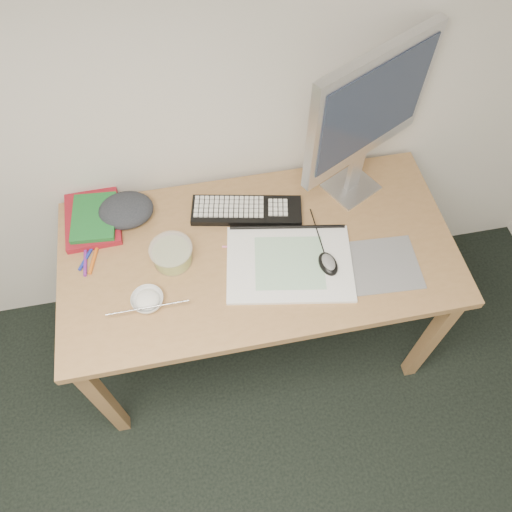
# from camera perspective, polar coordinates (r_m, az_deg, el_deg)

# --- Properties ---
(desk) EXTENTS (1.40, 0.70, 0.75)m
(desk) POSITION_cam_1_polar(r_m,az_deg,el_deg) (1.84, 0.24, -0.73)
(desk) COLOR #A67A4C
(desk) RESTS_ON ground
(mousepad) EXTENTS (0.25, 0.23, 0.00)m
(mousepad) POSITION_cam_1_polar(r_m,az_deg,el_deg) (1.79, 14.39, -0.98)
(mousepad) COLOR gray
(mousepad) RESTS_ON desk
(sketchpad) EXTENTS (0.48, 0.38, 0.01)m
(sketchpad) POSITION_cam_1_polar(r_m,az_deg,el_deg) (1.73, 3.83, -0.87)
(sketchpad) COLOR white
(sketchpad) RESTS_ON desk
(keyboard) EXTENTS (0.42, 0.21, 0.02)m
(keyboard) POSITION_cam_1_polar(r_m,az_deg,el_deg) (1.85, -1.09, 5.21)
(keyboard) COLOR black
(keyboard) RESTS_ON desk
(monitor) EXTENTS (0.48, 0.27, 0.60)m
(monitor) POSITION_cam_1_polar(r_m,az_deg,el_deg) (1.71, 12.84, 15.89)
(monitor) COLOR silver
(monitor) RESTS_ON desk
(mouse) EXTENTS (0.07, 0.11, 0.03)m
(mouse) POSITION_cam_1_polar(r_m,az_deg,el_deg) (1.72, 8.28, -0.71)
(mouse) COLOR black
(mouse) RESTS_ON sketchpad
(rice_bowl) EXTENTS (0.12, 0.12, 0.03)m
(rice_bowl) POSITION_cam_1_polar(r_m,az_deg,el_deg) (1.69, -12.27, -4.99)
(rice_bowl) COLOR white
(rice_bowl) RESTS_ON desk
(chopsticks) EXTENTS (0.25, 0.02, 0.02)m
(chopsticks) POSITION_cam_1_polar(r_m,az_deg,el_deg) (1.65, -12.27, -5.78)
(chopsticks) COLOR silver
(chopsticks) RESTS_ON rice_bowl
(fruit_tub) EXTENTS (0.19, 0.19, 0.07)m
(fruit_tub) POSITION_cam_1_polar(r_m,az_deg,el_deg) (1.74, -9.58, 0.20)
(fruit_tub) COLOR gold
(fruit_tub) RESTS_ON desk
(book_red) EXTENTS (0.20, 0.26, 0.03)m
(book_red) POSITION_cam_1_polar(r_m,az_deg,el_deg) (1.92, -18.15, 4.03)
(book_red) COLOR maroon
(book_red) RESTS_ON desk
(book_green) EXTENTS (0.17, 0.22, 0.02)m
(book_green) POSITION_cam_1_polar(r_m,az_deg,el_deg) (1.90, -18.05, 4.23)
(book_green) COLOR #196628
(book_green) RESTS_ON book_red
(cloth_lump) EXTENTS (0.20, 0.18, 0.07)m
(cloth_lump) POSITION_cam_1_polar(r_m,az_deg,el_deg) (1.89, -14.64, 5.08)
(cloth_lump) COLOR #222529
(cloth_lump) RESTS_ON desk
(pencil_pink) EXTENTS (0.18, 0.04, 0.01)m
(pencil_pink) POSITION_cam_1_polar(r_m,az_deg,el_deg) (1.77, -0.97, 1.03)
(pencil_pink) COLOR pink
(pencil_pink) RESTS_ON desk
(pencil_tan) EXTENTS (0.15, 0.11, 0.01)m
(pencil_tan) POSITION_cam_1_polar(r_m,az_deg,el_deg) (1.79, 0.08, 2.06)
(pencil_tan) COLOR tan
(pencil_tan) RESTS_ON desk
(pencil_black) EXTENTS (0.16, 0.05, 0.01)m
(pencil_black) POSITION_cam_1_polar(r_m,az_deg,el_deg) (1.83, 2.00, 3.64)
(pencil_black) COLOR black
(pencil_black) RESTS_ON desk
(marker_blue) EXTENTS (0.07, 0.12, 0.01)m
(marker_blue) POSITION_cam_1_polar(r_m,az_deg,el_deg) (1.85, -18.68, 0.06)
(marker_blue) COLOR #1D2BA0
(marker_blue) RESTS_ON desk
(marker_orange) EXTENTS (0.05, 0.13, 0.01)m
(marker_orange) POSITION_cam_1_polar(r_m,az_deg,el_deg) (1.83, -18.01, -0.15)
(marker_orange) COLOR orange
(marker_orange) RESTS_ON desk
(marker_purple) EXTENTS (0.02, 0.13, 0.01)m
(marker_purple) POSITION_cam_1_polar(r_m,az_deg,el_deg) (1.84, -18.93, -0.42)
(marker_purple) COLOR #73268D
(marker_purple) RESTS_ON desk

